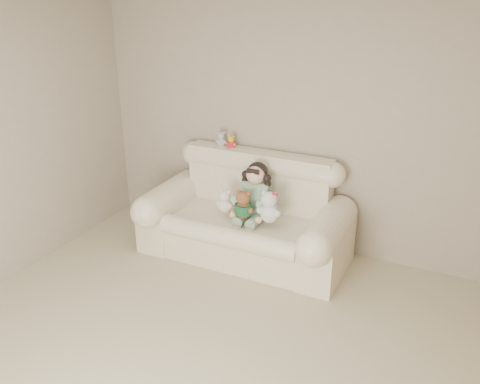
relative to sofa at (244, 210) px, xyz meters
name	(u,v)px	position (x,y,z in m)	size (l,w,h in m)	color
wall_back	(301,127)	(0.39, 0.50, 0.78)	(4.50, 4.50, 0.00)	tan
sofa	(244,210)	(0.00, 0.00, 0.00)	(2.10, 0.95, 1.03)	#F1E7C2
seated_child	(256,190)	(0.09, 0.08, 0.20)	(0.36, 0.43, 0.59)	#2D743D
brown_teddy	(244,202)	(0.06, -0.14, 0.16)	(0.22, 0.17, 0.35)	brown
white_cat	(269,204)	(0.32, -0.12, 0.18)	(0.25, 0.19, 0.39)	white
cream_teddy	(225,199)	(-0.17, -0.10, 0.13)	(0.18, 0.14, 0.29)	white
yellow_mini_bear	(231,141)	(-0.33, 0.38, 0.58)	(0.11, 0.09, 0.17)	yellow
grey_mini_plush	(221,138)	(-0.45, 0.39, 0.60)	(0.13, 0.10, 0.20)	#B9B9C0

